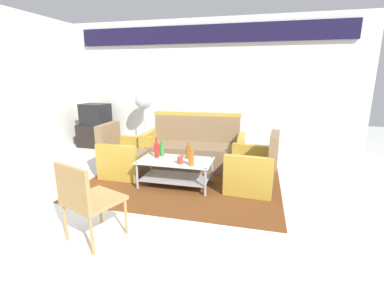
% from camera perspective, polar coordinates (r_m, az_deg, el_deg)
% --- Properties ---
extents(ground_plane, '(14.00, 14.00, 0.00)m').
position_cam_1_polar(ground_plane, '(3.63, -6.89, -12.91)').
color(ground_plane, white).
extents(wall_back, '(6.52, 0.19, 2.80)m').
position_cam_1_polar(wall_back, '(6.17, 3.07, 12.62)').
color(wall_back, silver).
rests_on(wall_back, ground).
extents(rug, '(2.95, 2.29, 0.01)m').
position_cam_1_polar(rug, '(4.39, -1.77, -7.74)').
color(rug, brown).
rests_on(rug, ground).
extents(couch, '(1.83, 0.81, 0.96)m').
position_cam_1_polar(couch, '(4.98, 0.42, -1.28)').
color(couch, '#7F6647').
rests_on(couch, rug).
extents(armchair_left, '(0.70, 0.76, 0.85)m').
position_cam_1_polar(armchair_left, '(4.77, -13.89, -2.77)').
color(armchair_left, '#7F6647').
rests_on(armchair_left, rug).
extents(armchair_right, '(0.75, 0.80, 0.85)m').
position_cam_1_polar(armchair_right, '(4.13, 12.57, -5.37)').
color(armchair_right, '#7F6647').
rests_on(armchair_right, rug).
extents(coffee_table, '(1.10, 0.60, 0.40)m').
position_cam_1_polar(coffee_table, '(4.15, -3.45, -5.18)').
color(coffee_table, silver).
rests_on(coffee_table, rug).
extents(bottle_brown, '(0.07, 0.07, 0.26)m').
position_cam_1_polar(bottle_brown, '(4.15, -0.84, -1.73)').
color(bottle_brown, brown).
rests_on(bottle_brown, coffee_table).
extents(bottle_orange, '(0.08, 0.08, 0.28)m').
position_cam_1_polar(bottle_orange, '(3.83, -0.17, -2.98)').
color(bottle_orange, '#D85919').
rests_on(bottle_orange, coffee_table).
extents(bottle_green, '(0.07, 0.07, 0.28)m').
position_cam_1_polar(bottle_green, '(4.31, -6.31, -1.10)').
color(bottle_green, '#2D8C38').
rests_on(bottle_green, coffee_table).
extents(bottle_red, '(0.07, 0.07, 0.31)m').
position_cam_1_polar(bottle_red, '(4.24, -7.39, -1.22)').
color(bottle_red, red).
rests_on(bottle_red, coffee_table).
extents(cup, '(0.08, 0.08, 0.10)m').
position_cam_1_polar(cup, '(3.93, -2.49, -3.39)').
color(cup, red).
rests_on(cup, coffee_table).
extents(tv_stand, '(0.80, 0.50, 0.52)m').
position_cam_1_polar(tv_stand, '(6.81, -19.12, 1.70)').
color(tv_stand, black).
rests_on(tv_stand, ground).
extents(television, '(0.65, 0.51, 0.48)m').
position_cam_1_polar(television, '(6.73, -19.45, 5.86)').
color(television, black).
rests_on(television, tv_stand).
extents(pedestal_fan, '(0.36, 0.36, 1.27)m').
position_cam_1_polar(pedestal_fan, '(6.17, -10.02, 8.12)').
color(pedestal_fan, '#2D2D33').
rests_on(pedestal_fan, ground).
extents(wicker_chair, '(0.61, 0.61, 0.84)m').
position_cam_1_polar(wicker_chair, '(2.91, -21.21, -10.15)').
color(wicker_chair, '#AD844C').
rests_on(wicker_chair, ground).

